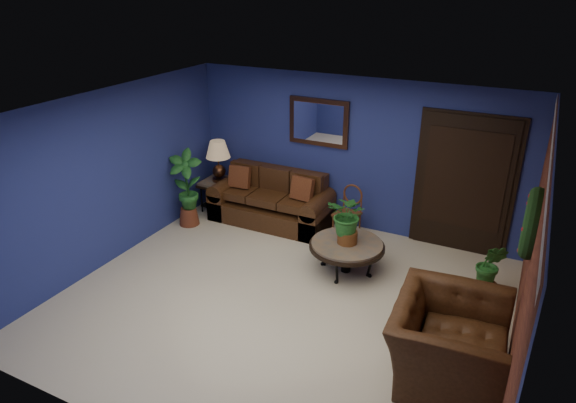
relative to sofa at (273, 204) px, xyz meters
The scene contains 18 objects.
floor 2.44m from the sofa, 59.07° to the right, with size 5.50×5.50×0.00m, color beige.
wall_back 1.62m from the sofa, 18.79° to the left, with size 5.50×0.04×2.50m, color navy.
wall_left 2.74m from the sofa, 125.94° to the right, with size 0.04×5.00×2.50m, color navy.
wall_right_brick 4.60m from the sofa, 27.47° to the right, with size 0.04×5.00×2.50m, color brown.
ceiling 3.27m from the sofa, 59.07° to the right, with size 5.50×5.00×0.02m, color silver.
crown_molding 4.96m from the sofa, 27.65° to the right, with size 0.03×5.00×0.14m, color white.
wall_mirror 1.61m from the sofa, 30.74° to the left, with size 1.02×0.06×0.77m, color #482818.
closet_door 3.11m from the sofa, ahead, with size 1.44×0.06×2.18m, color black.
wreath 4.64m from the sofa, 27.25° to the right, with size 0.72×0.72×0.16m, color black.
sofa is the anchor object (origin of this frame).
coffee_table 1.99m from the sofa, 30.34° to the right, with size 1.06×1.06×0.46m.
end_table 1.06m from the sofa, behind, with size 0.61×0.61×0.56m.
table_lamp 1.27m from the sofa, behind, with size 0.42×0.42×0.70m.
side_chair 1.37m from the sofa, ahead, with size 0.42×0.42×0.86m.
armchair 4.22m from the sofa, 36.35° to the right, with size 1.30×1.14×0.85m, color #422513.
coffee_plant 2.07m from the sofa, 30.34° to the right, with size 0.59×0.53×0.73m.
floor_plant 3.68m from the sofa, 12.30° to the right, with size 0.38×0.32×0.80m.
tall_plant 1.49m from the sofa, 147.34° to the right, with size 0.65×0.53×1.31m.
Camera 1 is at (2.57, -4.96, 3.89)m, focal length 32.00 mm.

